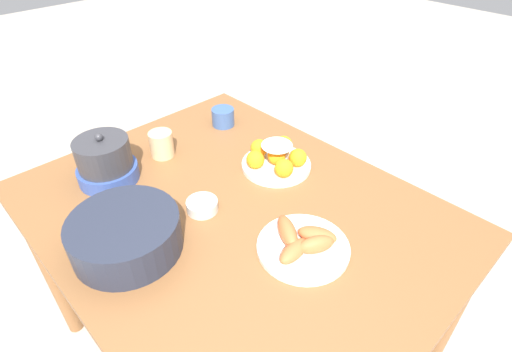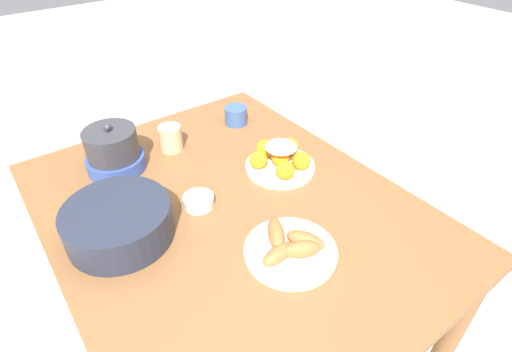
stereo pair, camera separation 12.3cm
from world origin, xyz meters
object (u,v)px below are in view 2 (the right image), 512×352
Objects in this scene: serving_bowl at (118,222)px; cup_far at (171,138)px; cake_plate at (280,160)px; cup_near at (236,115)px; warming_pot at (113,151)px; sauce_bowl at (199,201)px; seafood_platter at (290,247)px; dining_table at (230,231)px.

cup_far is (0.31, -0.31, -0.01)m from serving_bowl.
cake_plate reaches higher than cup_near.
cup_near is 0.46× the size of warming_pot.
sauce_bowl is at bearing 90.22° from cake_plate.
cake_plate is 0.82× the size of serving_bowl.
cake_plate reaches higher than sauce_bowl.
seafood_platter is at bearing 157.08° from cup_near.
cup_near is 0.29m from cup_far.
dining_table is 4.36× the size of serving_bowl.
serving_bowl is at bearing 76.90° from dining_table.
serving_bowl is 0.46m from seafood_platter.
seafood_platter is (-0.30, 0.22, -0.02)m from cake_plate.
cup_far is 0.48× the size of warming_pot.
warming_pot reaches higher than sauce_bowl.
serving_bowl is at bearing 135.12° from cup_far.
warming_pot reaches higher than cake_plate.
seafood_platter reaches higher than dining_table.
dining_table is 6.53× the size of warming_pot.
dining_table is at bearing 178.76° from cup_far.
warming_pot is at bearing 89.55° from cup_far.
serving_bowl is 0.68m from cup_near.
cup_far reaches higher than seafood_platter.
cup_far is (-0.02, 0.29, 0.01)m from cup_near.
dining_table is at bearing -128.83° from sauce_bowl.
dining_table is 0.15m from sauce_bowl.
sauce_bowl is at bearing 51.17° from dining_table.
cup_far is (0.32, -0.08, 0.03)m from sauce_bowl.
cup_far is at bearing -44.88° from serving_bowl.
serving_bowl is at bearing 118.72° from cup_near.
seafood_platter is (-0.25, -0.02, 0.13)m from dining_table.
cup_near is at bearing -88.10° from warming_pot.
cup_near reaches higher than dining_table.
serving_bowl is 3.26× the size of cup_near.
warming_pot is at bearing 19.07° from seafood_platter.
cake_plate is 0.54m from serving_bowl.
cup_near reaches higher than seafood_platter.
sauce_bowl is 0.35m from warming_pot.
serving_bowl reaches higher than cake_plate.
serving_bowl reaches higher than seafood_platter.
cake_plate is 1.22× the size of warming_pot.
sauce_bowl is 1.02× the size of cup_far.
warming_pot is at bearing 91.90° from cup_near.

